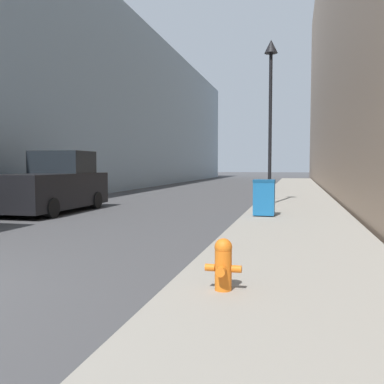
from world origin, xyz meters
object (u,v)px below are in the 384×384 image
(fire_hydrant, at_px, (223,263))
(pickup_truck, at_px, (52,186))
(lamppost, at_px, (271,90))
(trash_bin, at_px, (264,197))

(fire_hydrant, distance_m, pickup_truck, 11.36)
(lamppost, bearing_deg, fire_hydrant, -89.27)
(fire_hydrant, distance_m, trash_bin, 7.92)
(lamppost, bearing_deg, pickup_truck, -155.40)
(fire_hydrant, relative_size, trash_bin, 0.58)
(trash_bin, xyz_separation_m, pickup_truck, (-7.49, 0.55, 0.23))
(fire_hydrant, bearing_deg, lamppost, 90.73)
(trash_bin, relative_size, lamppost, 0.17)
(lamppost, xyz_separation_m, pickup_truck, (-7.42, -3.40, -3.65))
(fire_hydrant, bearing_deg, trash_bin, 90.55)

